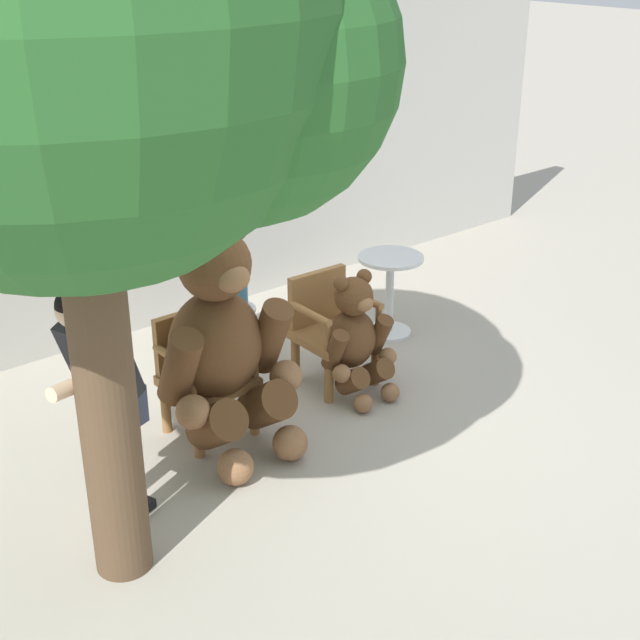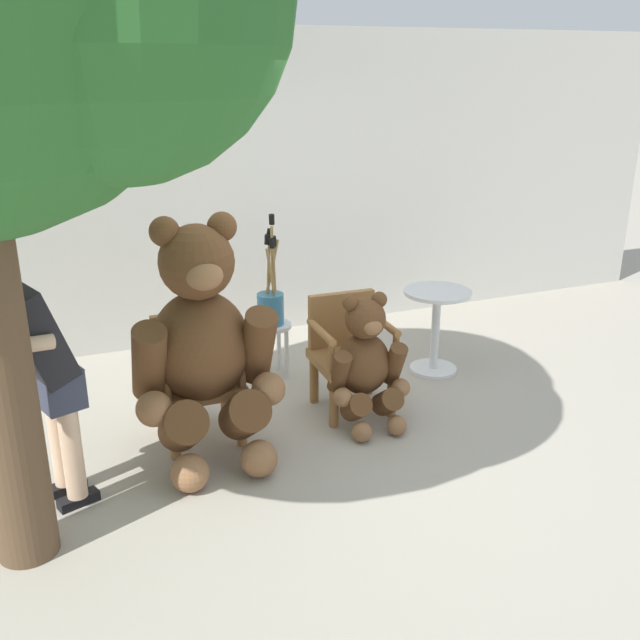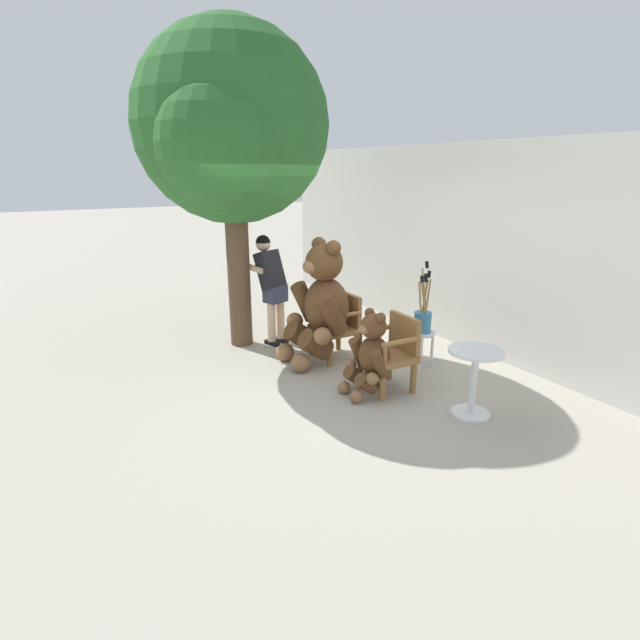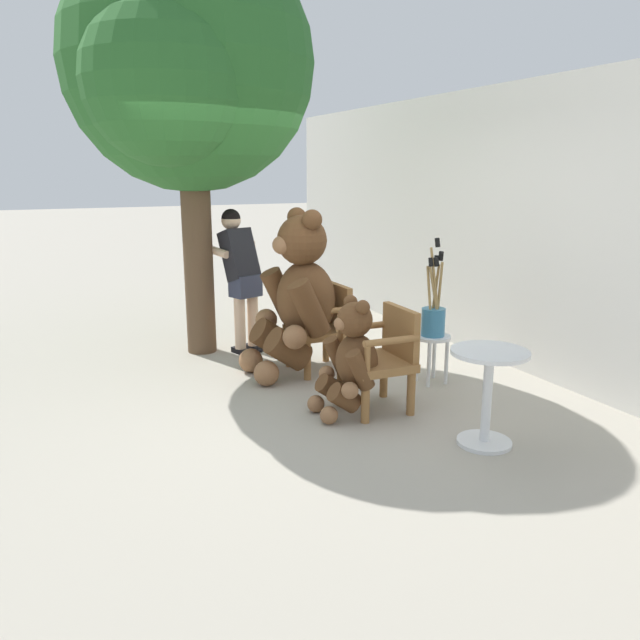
{
  "view_description": "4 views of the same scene",
  "coord_description": "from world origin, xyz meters",
  "px_view_note": "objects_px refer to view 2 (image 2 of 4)",
  "views": [
    {
      "loc": [
        -3.46,
        -4.19,
        3.33
      ],
      "look_at": [
        0.14,
        0.13,
        0.78
      ],
      "focal_mm": 50.0,
      "sensor_mm": 36.0,
      "label": 1
    },
    {
      "loc": [
        -1.5,
        -3.96,
        2.49
      ],
      "look_at": [
        0.26,
        0.32,
        0.81
      ],
      "focal_mm": 40.0,
      "sensor_mm": 36.0,
      "label": 2
    },
    {
      "loc": [
        4.82,
        -2.82,
        2.46
      ],
      "look_at": [
        -0.26,
        0.07,
        0.67
      ],
      "focal_mm": 28.0,
      "sensor_mm": 36.0,
      "label": 3
    },
    {
      "loc": [
        4.87,
        -2.05,
        1.97
      ],
      "look_at": [
        -0.3,
        0.37,
        0.59
      ],
      "focal_mm": 35.0,
      "sensor_mm": 36.0,
      "label": 4
    }
  ],
  "objects_px": {
    "wooden_chair_right": "(349,350)",
    "teddy_bear_small": "(366,362)",
    "brush_bucket": "(271,302)",
    "white_stool": "(271,336)",
    "person_visitor": "(39,362)",
    "wooden_chair_left": "(196,374)",
    "round_side_table": "(436,321)",
    "teddy_bear_large": "(203,343)"
  },
  "relations": [
    {
      "from": "wooden_chair_right",
      "to": "teddy_bear_small",
      "type": "xyz_separation_m",
      "value": [
        -0.0,
        -0.29,
        0.02
      ]
    },
    {
      "from": "wooden_chair_right",
      "to": "person_visitor",
      "type": "height_order",
      "value": "person_visitor"
    },
    {
      "from": "teddy_bear_large",
      "to": "teddy_bear_small",
      "type": "height_order",
      "value": "teddy_bear_large"
    },
    {
      "from": "wooden_chair_right",
      "to": "white_stool",
      "type": "xyz_separation_m",
      "value": [
        -0.37,
        0.76,
        -0.11
      ]
    },
    {
      "from": "teddy_bear_large",
      "to": "teddy_bear_small",
      "type": "xyz_separation_m",
      "value": [
        1.16,
        -0.03,
        -0.31
      ]
    },
    {
      "from": "white_stool",
      "to": "round_side_table",
      "type": "height_order",
      "value": "round_side_table"
    },
    {
      "from": "wooden_chair_right",
      "to": "round_side_table",
      "type": "bearing_deg",
      "value": 18.91
    },
    {
      "from": "white_stool",
      "to": "brush_bucket",
      "type": "xyz_separation_m",
      "value": [
        0.0,
        -0.0,
        0.3
      ]
    },
    {
      "from": "person_visitor",
      "to": "white_stool",
      "type": "distance_m",
      "value": 2.27
    },
    {
      "from": "teddy_bear_small",
      "to": "round_side_table",
      "type": "bearing_deg",
      "value": 33.1
    },
    {
      "from": "wooden_chair_left",
      "to": "white_stool",
      "type": "distance_m",
      "value": 1.11
    },
    {
      "from": "wooden_chair_left",
      "to": "white_stool",
      "type": "xyz_separation_m",
      "value": [
        0.8,
        0.76,
        -0.11
      ]
    },
    {
      "from": "teddy_bear_small",
      "to": "wooden_chair_left",
      "type": "bearing_deg",
      "value": 165.76
    },
    {
      "from": "brush_bucket",
      "to": "person_visitor",
      "type": "bearing_deg",
      "value": -144.21
    },
    {
      "from": "white_stool",
      "to": "wooden_chair_right",
      "type": "bearing_deg",
      "value": -64.32
    },
    {
      "from": "wooden_chair_left",
      "to": "wooden_chair_right",
      "type": "xyz_separation_m",
      "value": [
        1.16,
        -0.0,
        0.0
      ]
    },
    {
      "from": "teddy_bear_large",
      "to": "round_side_table",
      "type": "relative_size",
      "value": 2.24
    },
    {
      "from": "brush_bucket",
      "to": "wooden_chair_left",
      "type": "bearing_deg",
      "value": -136.49
    },
    {
      "from": "teddy_bear_small",
      "to": "brush_bucket",
      "type": "bearing_deg",
      "value": 108.83
    },
    {
      "from": "teddy_bear_small",
      "to": "white_stool",
      "type": "distance_m",
      "value": 1.12
    },
    {
      "from": "white_stool",
      "to": "round_side_table",
      "type": "xyz_separation_m",
      "value": [
        1.31,
        -0.44,
        0.09
      ]
    },
    {
      "from": "wooden_chair_left",
      "to": "white_stool",
      "type": "height_order",
      "value": "wooden_chair_left"
    },
    {
      "from": "teddy_bear_small",
      "to": "brush_bucket",
      "type": "distance_m",
      "value": 1.13
    },
    {
      "from": "person_visitor",
      "to": "brush_bucket",
      "type": "xyz_separation_m",
      "value": [
        1.78,
        1.29,
        -0.27
      ]
    },
    {
      "from": "round_side_table",
      "to": "brush_bucket",
      "type": "bearing_deg",
      "value": 161.51
    },
    {
      "from": "wooden_chair_right",
      "to": "wooden_chair_left",
      "type": "bearing_deg",
      "value": 180.0
    },
    {
      "from": "wooden_chair_right",
      "to": "teddy_bear_small",
      "type": "relative_size",
      "value": 0.88
    },
    {
      "from": "round_side_table",
      "to": "teddy_bear_small",
      "type": "bearing_deg",
      "value": -146.9
    },
    {
      "from": "wooden_chair_left",
      "to": "teddy_bear_large",
      "type": "bearing_deg",
      "value": -89.91
    },
    {
      "from": "wooden_chair_left",
      "to": "round_side_table",
      "type": "bearing_deg",
      "value": 8.72
    },
    {
      "from": "teddy_bear_small",
      "to": "wooden_chair_right",
      "type": "bearing_deg",
      "value": 89.25
    },
    {
      "from": "teddy_bear_large",
      "to": "round_side_table",
      "type": "bearing_deg",
      "value": 15.69
    },
    {
      "from": "brush_bucket",
      "to": "teddy_bear_small",
      "type": "bearing_deg",
      "value": -71.17
    },
    {
      "from": "person_visitor",
      "to": "brush_bucket",
      "type": "distance_m",
      "value": 2.22
    },
    {
      "from": "wooden_chair_left",
      "to": "person_visitor",
      "type": "bearing_deg",
      "value": -151.85
    },
    {
      "from": "wooden_chair_left",
      "to": "brush_bucket",
      "type": "xyz_separation_m",
      "value": [
        0.8,
        0.76,
        0.19
      ]
    },
    {
      "from": "teddy_bear_small",
      "to": "person_visitor",
      "type": "xyz_separation_m",
      "value": [
        -2.14,
        -0.23,
        0.44
      ]
    },
    {
      "from": "teddy_bear_small",
      "to": "round_side_table",
      "type": "height_order",
      "value": "teddy_bear_small"
    },
    {
      "from": "wooden_chair_left",
      "to": "teddy_bear_large",
      "type": "height_order",
      "value": "teddy_bear_large"
    },
    {
      "from": "wooden_chair_right",
      "to": "round_side_table",
      "type": "xyz_separation_m",
      "value": [
        0.94,
        0.32,
        -0.01
      ]
    },
    {
      "from": "wooden_chair_left",
      "to": "teddy_bear_large",
      "type": "distance_m",
      "value": 0.42
    },
    {
      "from": "teddy_bear_small",
      "to": "white_stool",
      "type": "relative_size",
      "value": 2.13
    }
  ]
}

